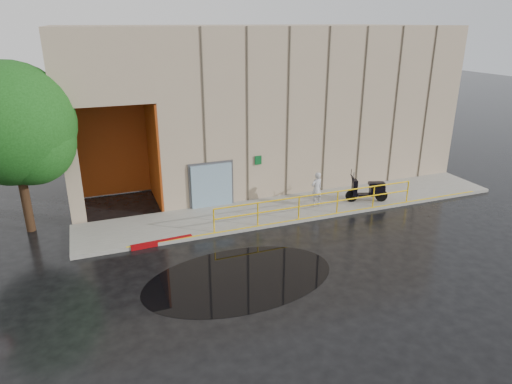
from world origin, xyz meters
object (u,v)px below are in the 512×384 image
(person, at_px, (317,189))
(tree_near, at_px, (16,129))
(scooter, at_px, (368,184))
(red_curb, at_px, (162,242))

(person, distance_m, tree_near, 12.69)
(person, bearing_deg, scooter, 159.89)
(red_curb, relative_size, tree_near, 0.35)
(scooter, xyz_separation_m, tree_near, (-14.56, 2.44, 3.29))
(scooter, distance_m, tree_near, 15.12)
(red_curb, bearing_deg, person, 8.74)
(person, height_order, tree_near, tree_near)
(person, distance_m, scooter, 2.53)
(scooter, bearing_deg, red_curb, -156.61)
(tree_near, bearing_deg, scooter, -9.52)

